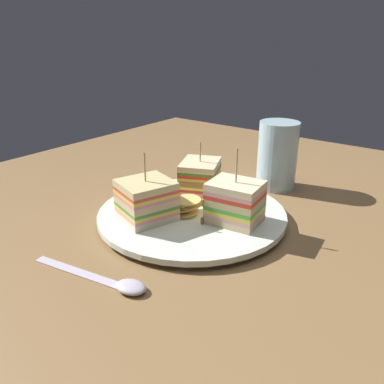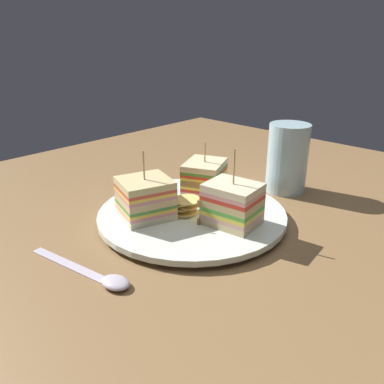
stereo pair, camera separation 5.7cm
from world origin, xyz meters
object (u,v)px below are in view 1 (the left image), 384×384
Objects in this scene: chip_pile at (184,205)px; drinking_glass at (277,160)px; plate at (192,214)px; sandwich_wedge_1 at (147,200)px; sandwich_wedge_2 at (235,202)px; sandwich_wedge_0 at (200,178)px; spoon at (114,282)px.

drinking_glass is at bearing -11.19° from chip_pile.
chip_pile is at bearing 168.81° from drinking_glass.
plate is 7.55cm from sandwich_wedge_1.
chip_pile is (-1.28, 0.51, 1.85)cm from plate.
plate is 4.39× the size of chip_pile.
sandwich_wedge_2 is (0.82, -6.70, 3.49)cm from plate.
sandwich_wedge_2 is at bearing 37.95° from sandwich_wedge_0.
sandwich_wedge_0 is at bearing 26.36° from plate.
spoon is at bearing -9.80° from sandwich_wedge_0.
drinking_glass is at bearing -88.07° from sandwich_wedge_2.
drinking_glass is (25.59, -7.21, 0.78)cm from sandwich_wedge_1.
sandwich_wedge_2 is 19.28cm from drinking_glass.
drinking_glass reaches higher than sandwich_wedge_0.
sandwich_wedge_2 reaches higher than sandwich_wedge_1.
sandwich_wedge_2 reaches higher than plate.
sandwich_wedge_2 is 0.90× the size of drinking_glass.
sandwich_wedge_1 is 0.91× the size of sandwich_wedge_2.
sandwich_wedge_2 reaches higher than spoon.
sandwich_wedge_2 is 7.68cm from chip_pile.
spoon is 38.21cm from drinking_glass.
sandwich_wedge_2 is (6.56, -10.24, 0.11)cm from sandwich_wedge_1.
sandwich_wedge_0 is 1.38× the size of chip_pile.
sandwich_wedge_1 is (-5.74, 3.54, 3.38)cm from plate.
sandwich_wedge_2 is at bearing -170.97° from drinking_glass.
drinking_glass is at bearing 130.49° from sandwich_wedge_0.
plate is at bearing 89.70° from spoon.
drinking_glass reaches higher than chip_pile.
sandwich_wedge_0 is 15.35cm from drinking_glass.
spoon is at bearing -133.26° from sandwich_wedge_1.
drinking_glass is at bearing 3.11° from sandwich_wedge_1.
plate is 2.31cm from chip_pile.
spoon is at bearing 178.96° from drinking_glass.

